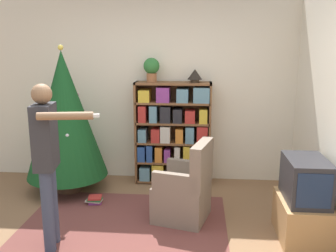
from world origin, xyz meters
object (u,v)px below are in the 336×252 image
potted_plant (152,68)px  table_lamp (195,75)px  television (306,180)px  bookshelf (173,134)px  christmas_tree (65,115)px  armchair (185,192)px  standing_person (47,154)px

potted_plant → table_lamp: (0.59, -0.00, -0.09)m
television → table_lamp: table_lamp is taller
bookshelf → table_lamp: table_lamp is taller
television → christmas_tree: christmas_tree is taller
bookshelf → television: 2.06m
television → armchair: bearing=165.1°
bookshelf → armchair: 1.23m
bookshelf → table_lamp: 0.88m
potted_plant → table_lamp: bearing=-0.0°
standing_person → armchair: bearing=110.2°
christmas_tree → table_lamp: size_ratio=9.74×
standing_person → potted_plant: size_ratio=4.91×
christmas_tree → television: bearing=-20.1°
christmas_tree → armchair: (1.62, -0.72, -0.72)m
table_lamp → christmas_tree: bearing=-165.3°
potted_plant → table_lamp: size_ratio=1.64×
television → table_lamp: (-1.15, 1.48, 0.91)m
television → christmas_tree: (-2.83, 1.04, 0.41)m
bookshelf → table_lamp: bearing=2.0°
bookshelf → armchair: bookshelf is taller
bookshelf → television: (1.44, -1.47, -0.08)m
christmas_tree → bookshelf: bearing=17.3°
christmas_tree → armchair: bearing=-23.9°
television → potted_plant: size_ratio=1.84×
bookshelf → television: bookshelf is taller
television → standing_person: standing_person is taller
armchair → christmas_tree: bearing=-99.1°
armchair → standing_person: (-1.27, -0.71, 0.63)m
potted_plant → television: bearing=-40.5°
table_lamp → television: bearing=-52.3°
potted_plant → table_lamp: 0.60m
standing_person → potted_plant: (0.75, 1.87, 0.68)m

